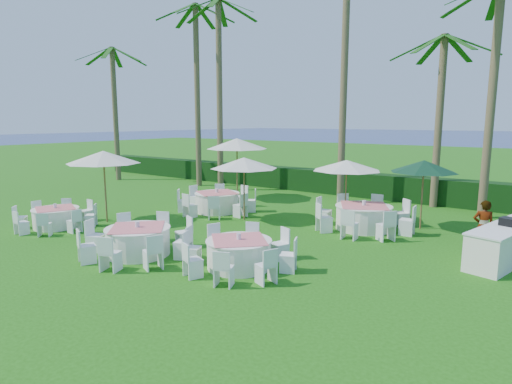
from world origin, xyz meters
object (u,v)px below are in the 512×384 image
banquet_table_c (239,253)px  umbrella_b (244,163)px  banquet_table_b (138,240)px  umbrella_a (103,157)px  banquet_table_f (363,217)px  umbrella_green (424,166)px  umbrella_d (347,165)px  banquet_table_e (217,202)px  banquet_table_a (56,217)px  staff_person (483,227)px  umbrella_c (237,144)px

banquet_table_c → umbrella_b: umbrella_b is taller
banquet_table_b → banquet_table_c: size_ratio=1.07×
banquet_table_b → umbrella_a: 5.08m
banquet_table_f → umbrella_a: 9.80m
banquet_table_f → umbrella_green: (1.65, 1.22, 1.79)m
banquet_table_b → umbrella_d: bearing=68.1°
umbrella_d → umbrella_a: bearing=-142.2°
banquet_table_b → umbrella_d: (3.04, 7.58, 1.71)m
banquet_table_e → umbrella_green: (7.82, 1.99, 1.81)m
banquet_table_f → banquet_table_e: bearing=-172.9°
banquet_table_a → banquet_table_b: bearing=-4.2°
banquet_table_f → umbrella_b: 4.85m
banquet_table_b → umbrella_a: size_ratio=1.16×
banquet_table_a → staff_person: bearing=23.2°
banquet_table_e → umbrella_c: (-1.19, 2.92, 2.28)m
umbrella_d → umbrella_c: bearing=169.6°
banquet_table_b → banquet_table_a: bearing=175.8°
banquet_table_e → umbrella_d: size_ratio=1.26×
banquet_table_e → umbrella_green: size_ratio=1.35×
banquet_table_e → umbrella_b: 2.64m
banquet_table_c → banquet_table_a: bearing=-176.8°
umbrella_c → umbrella_d: (6.23, -1.14, -0.58)m
banquet_table_b → umbrella_a: bearing=155.2°
umbrella_a → banquet_table_a: bearing=-116.5°
banquet_table_b → staff_person: bearing=36.5°
banquet_table_c → banquet_table_e: 7.09m
umbrella_a → umbrella_green: size_ratio=1.10×
banquet_table_e → umbrella_d: umbrella_d is taller
banquet_table_b → umbrella_c: (-3.18, 8.72, 2.29)m
umbrella_green → banquet_table_b: bearing=-126.8°
umbrella_a → umbrella_d: umbrella_a is taller
umbrella_a → staff_person: 13.02m
umbrella_d → umbrella_b: bearing=-143.8°
staff_person → banquet_table_c: bearing=27.0°
banquet_table_b → banquet_table_f: bearing=57.6°
staff_person → banquet_table_a: bearing=4.5°
banquet_table_b → staff_person: 10.03m
banquet_table_b → banquet_table_e: size_ratio=0.95×
umbrella_c → staff_person: size_ratio=1.90×
banquet_table_a → umbrella_b: umbrella_b is taller
umbrella_a → staff_person: (12.27, 4.02, -1.69)m
umbrella_a → umbrella_b: size_ratio=1.06×
banquet_table_a → banquet_table_e: 6.21m
banquet_table_f → umbrella_d: umbrella_d is taller
banquet_table_c → umbrella_green: size_ratio=1.20×
umbrella_a → umbrella_d: size_ratio=1.03×
banquet_table_c → umbrella_d: (-0.00, 6.76, 1.73)m
banquet_table_b → umbrella_d: size_ratio=1.20×
banquet_table_a → banquet_table_f: (9.19, 6.21, 0.09)m
banquet_table_b → umbrella_b: 5.56m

